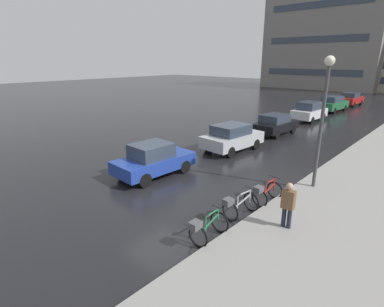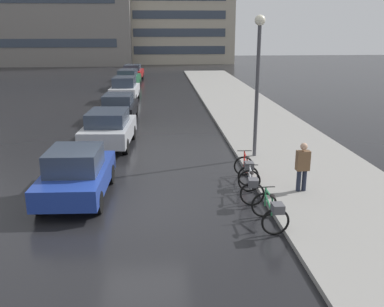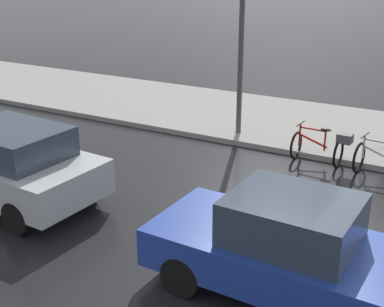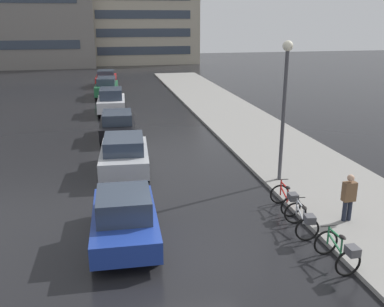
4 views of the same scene
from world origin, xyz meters
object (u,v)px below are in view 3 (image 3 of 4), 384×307
object	(u,v)px
bicycle_third	(323,146)
streetlamp	(242,4)
car_silver	(10,164)
car_blue	(283,247)

from	to	relation	value
bicycle_third	streetlamp	world-z (taller)	streetlamp
bicycle_third	car_silver	bearing A→B (deg)	135.68
car_silver	streetlamp	xyz separation A→B (m)	(5.96, -2.37, 2.76)
streetlamp	car_blue	bearing A→B (deg)	-150.44
bicycle_third	car_blue	distance (m)	5.54
bicycle_third	car_silver	size ratio (longest dim) A/B	0.35
streetlamp	bicycle_third	bearing A→B (deg)	-108.09
bicycle_third	car_silver	xyz separation A→B (m)	(-5.11, 4.99, 0.34)
bicycle_third	car_blue	bearing A→B (deg)	-170.07
car_blue	car_silver	xyz separation A→B (m)	(0.34, 5.94, 0.04)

